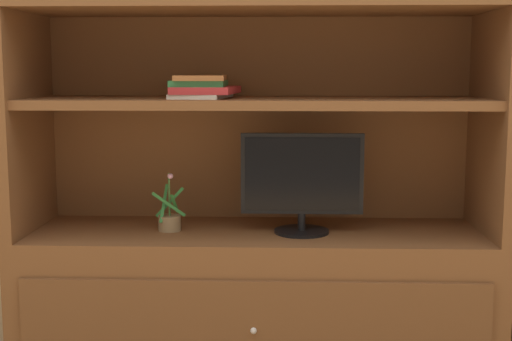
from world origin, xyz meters
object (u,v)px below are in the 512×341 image
at_px(media_console, 257,264).
at_px(magazine_stack, 203,87).
at_px(tv_monitor, 302,181).
at_px(potted_plant, 170,221).

bearing_deg(media_console, magazine_stack, -179.21).
bearing_deg(media_console, tv_monitor, -13.62).
xyz_separation_m(media_console, magazine_stack, (-0.21, -0.00, 0.71)).
distance_m(tv_monitor, magazine_stack, 0.54).
xyz_separation_m(tv_monitor, magazine_stack, (-0.39, 0.04, 0.37)).
height_order(media_console, magazine_stack, media_console).
bearing_deg(tv_monitor, magazine_stack, 174.06).
height_order(tv_monitor, magazine_stack, magazine_stack).
xyz_separation_m(media_console, potted_plant, (-0.35, -0.02, 0.18)).
relative_size(media_console, potted_plant, 8.07).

